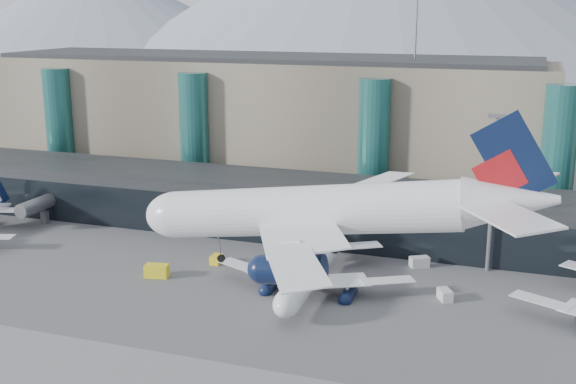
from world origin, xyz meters
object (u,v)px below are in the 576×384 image
object	(u,v)px
lightmast_mid	(493,184)
veh_h	(157,271)
hero_jet	(352,198)
veh_g	(445,295)
veh_d	(419,262)
veh_b	(216,259)
jet_parked_mid	(313,261)

from	to	relation	value
lightmast_mid	veh_h	distance (m)	54.97
hero_jet	veh_h	world-z (taller)	hero_jet
lightmast_mid	veh_g	bearing A→B (deg)	-108.68
hero_jet	veh_d	world-z (taller)	hero_jet
veh_b	veh_g	world-z (taller)	veh_g
lightmast_mid	jet_parked_mid	world-z (taller)	lightmast_mid
hero_jet	veh_h	bearing A→B (deg)	135.63
hero_jet	veh_b	distance (m)	64.43
veh_d	veh_h	world-z (taller)	veh_h
jet_parked_mid	veh_d	world-z (taller)	jet_parked_mid
veh_g	lightmast_mid	bearing A→B (deg)	133.64
lightmast_mid	veh_b	distance (m)	46.56
jet_parked_mid	veh_h	xyz separation A→B (m)	(-24.61, -4.41, -2.96)
veh_g	veh_h	distance (m)	44.75
hero_jet	jet_parked_mid	size ratio (longest dim) A/B	1.13
veh_h	hero_jet	bearing A→B (deg)	-54.77
veh_b	veh_h	world-z (taller)	veh_h
lightmast_mid	veh_h	world-z (taller)	lightmast_mid
lightmast_mid	veh_g	world-z (taller)	lightmast_mid
jet_parked_mid	veh_d	bearing A→B (deg)	-48.61
veh_d	veh_g	xyz separation A→B (m)	(5.73, -12.69, -0.09)
veh_d	lightmast_mid	bearing A→B (deg)	-21.25
lightmast_mid	jet_parked_mid	xyz separation A→B (m)	(-24.77, -15.68, -10.44)
veh_g	veh_h	bearing A→B (deg)	-110.75
lightmast_mid	veh_b	size ratio (longest dim) A/B	10.22
jet_parked_mid	veh_b	distance (m)	19.07
hero_jet	veh_g	xyz separation A→B (m)	(3.36, 44.48, -25.48)
lightmast_mid	hero_jet	world-z (taller)	hero_jet
veh_h	veh_d	bearing A→B (deg)	13.87
veh_b	veh_g	xyz separation A→B (m)	(38.08, -3.40, 0.08)
lightmast_mid	veh_d	distance (m)	17.37
veh_g	veh_h	xyz separation A→B (m)	(-44.42, -5.40, 0.22)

